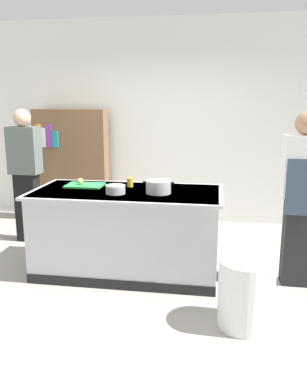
# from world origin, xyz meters

# --- Properties ---
(ground_plane) EXTENTS (10.00, 10.00, 0.00)m
(ground_plane) POSITION_xyz_m (0.00, 0.00, 0.00)
(ground_plane) COLOR #9E9991
(back_wall) EXTENTS (6.40, 0.12, 3.00)m
(back_wall) POSITION_xyz_m (0.00, 2.10, 1.50)
(back_wall) COLOR white
(back_wall) RESTS_ON ground_plane
(counter_island) EXTENTS (1.98, 0.98, 0.90)m
(counter_island) POSITION_xyz_m (0.00, -0.00, 0.47)
(counter_island) COLOR #B7BABF
(counter_island) RESTS_ON ground_plane
(cutting_board) EXTENTS (0.40, 0.28, 0.02)m
(cutting_board) POSITION_xyz_m (-0.51, 0.15, 0.91)
(cutting_board) COLOR green
(cutting_board) RESTS_ON counter_island
(onion) EXTENTS (0.07, 0.07, 0.07)m
(onion) POSITION_xyz_m (-0.55, 0.13, 0.96)
(onion) COLOR tan
(onion) RESTS_ON cutting_board
(stock_pot) EXTENTS (0.32, 0.25, 0.13)m
(stock_pot) POSITION_xyz_m (0.34, -0.07, 0.97)
(stock_pot) COLOR #B7BABF
(stock_pot) RESTS_ON counter_island
(mixing_bowl) EXTENTS (0.20, 0.20, 0.09)m
(mixing_bowl) POSITION_xyz_m (-0.08, -0.15, 0.94)
(mixing_bowl) COLOR #B7BABF
(mixing_bowl) RESTS_ON counter_island
(juice_cup) EXTENTS (0.07, 0.07, 0.10)m
(juice_cup) POSITION_xyz_m (-0.01, 0.20, 0.95)
(juice_cup) COLOR yellow
(juice_cup) RESTS_ON counter_island
(trash_bin) EXTENTS (0.45, 0.45, 0.57)m
(trash_bin) POSITION_xyz_m (1.19, -0.91, 0.28)
(trash_bin) COLOR white
(trash_bin) RESTS_ON ground_plane
(person_chef) EXTENTS (0.38, 0.25, 1.72)m
(person_chef) POSITION_xyz_m (1.74, -0.02, 0.91)
(person_chef) COLOR black
(person_chef) RESTS_ON ground_plane
(person_guest) EXTENTS (0.38, 0.24, 1.72)m
(person_guest) POSITION_xyz_m (-1.52, 0.80, 0.91)
(person_guest) COLOR black
(person_guest) RESTS_ON ground_plane
(bookshelf) EXTENTS (1.10, 0.31, 1.70)m
(bookshelf) POSITION_xyz_m (-1.27, 1.80, 0.85)
(bookshelf) COLOR brown
(bookshelf) RESTS_ON ground_plane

